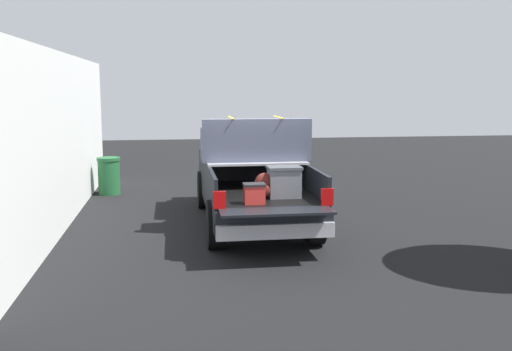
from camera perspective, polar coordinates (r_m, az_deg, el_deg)
name	(u,v)px	position (r m, az deg, el deg)	size (l,w,h in m)	color
ground_plane	(252,223)	(12.08, -0.41, -4.74)	(40.00, 40.00, 0.00)	black
pickup_truck	(249,174)	(12.26, -0.65, 0.15)	(6.05, 2.09, 2.23)	black
building_facade	(60,139)	(12.68, -18.71, 3.44)	(11.50, 0.36, 3.49)	white
trash_can	(109,176)	(15.74, -14.26, -0.02)	(0.60, 0.60, 0.98)	#1E592D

